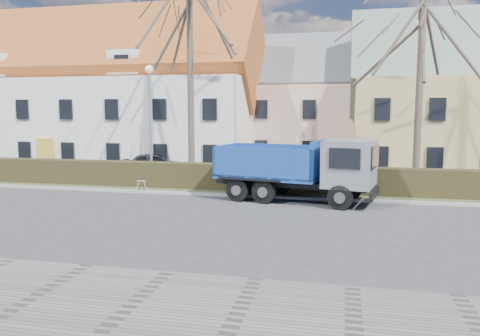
% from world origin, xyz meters
% --- Properties ---
extents(ground, '(120.00, 120.00, 0.00)m').
position_xyz_m(ground, '(0.00, 0.00, 0.00)').
color(ground, '#363638').
extents(sidewalk_near, '(80.00, 5.00, 0.08)m').
position_xyz_m(sidewalk_near, '(0.00, -8.50, 0.04)').
color(sidewalk_near, slate).
rests_on(sidewalk_near, ground).
extents(curb_far, '(80.00, 0.30, 0.12)m').
position_xyz_m(curb_far, '(0.00, 4.60, 0.06)').
color(curb_far, '#9A9998').
rests_on(curb_far, ground).
extents(grass_strip, '(80.00, 3.00, 0.10)m').
position_xyz_m(grass_strip, '(0.00, 6.20, 0.05)').
color(grass_strip, '#3D4A29').
rests_on(grass_strip, ground).
extents(hedge, '(60.00, 0.90, 1.30)m').
position_xyz_m(hedge, '(0.00, 6.00, 0.65)').
color(hedge, black).
rests_on(hedge, ground).
extents(building_white, '(26.80, 10.80, 9.50)m').
position_xyz_m(building_white, '(-13.00, 16.00, 4.75)').
color(building_white, white).
rests_on(building_white, ground).
extents(building_pink, '(10.80, 8.80, 8.00)m').
position_xyz_m(building_pink, '(4.00, 20.00, 4.00)').
color(building_pink, beige).
rests_on(building_pink, ground).
extents(tree_1, '(9.20, 9.20, 12.65)m').
position_xyz_m(tree_1, '(-2.00, 8.50, 6.33)').
color(tree_1, '#4B3F34').
rests_on(tree_1, ground).
extents(tree_2, '(8.00, 8.00, 11.00)m').
position_xyz_m(tree_2, '(10.00, 8.50, 5.50)').
color(tree_2, '#4B3F34').
rests_on(tree_2, ground).
extents(dump_truck, '(7.65, 4.00, 2.91)m').
position_xyz_m(dump_truck, '(4.06, 4.20, 1.45)').
color(dump_truck, navy).
rests_on(dump_truck, ground).
extents(streetlight, '(0.51, 0.51, 6.50)m').
position_xyz_m(streetlight, '(-3.79, 7.00, 3.25)').
color(streetlight, '#95999C').
rests_on(streetlight, ground).
extents(cart_frame, '(0.74, 0.44, 0.66)m').
position_xyz_m(cart_frame, '(-3.58, 4.76, 0.33)').
color(cart_frame, silver).
rests_on(cart_frame, ground).
extents(parked_car_a, '(4.48, 2.60, 1.43)m').
position_xyz_m(parked_car_a, '(-5.02, 10.54, 0.72)').
color(parked_car_a, '#232229').
rests_on(parked_car_a, ground).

